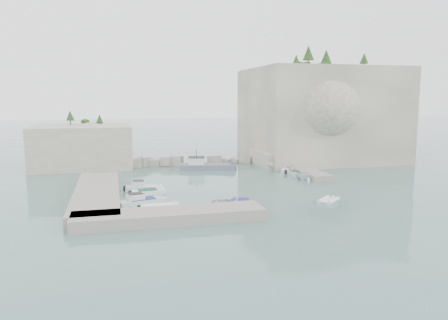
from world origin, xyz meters
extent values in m
plane|color=slate|center=(0.00, 0.00, 0.00)|extent=(400.00, 400.00, 0.00)
cube|color=beige|center=(23.00, 23.00, 8.50)|extent=(26.00, 22.00, 17.00)
cube|color=beige|center=(13.00, 18.00, 1.25)|extent=(8.00, 10.00, 2.50)
cube|color=beige|center=(-20.00, 25.00, 3.50)|extent=(16.00, 14.00, 7.00)
cube|color=#9E9689|center=(-17.00, -1.00, 0.55)|extent=(5.00, 24.00, 1.10)
cube|color=#9E9689|center=(-10.00, -12.50, 0.55)|extent=(18.00, 4.00, 1.10)
cube|color=#9E9689|center=(13.50, 10.00, 0.40)|extent=(3.00, 16.00, 0.80)
cube|color=beige|center=(-1.00, 22.00, 0.70)|extent=(28.00, 3.00, 1.40)
imported|color=silver|center=(-2.35, -8.83, 0.00)|extent=(6.60, 5.94, 1.12)
imported|color=white|center=(11.83, 4.11, 0.00)|extent=(4.41, 4.15, 1.85)
imported|color=white|center=(11.18, 12.82, 0.00)|extent=(4.98, 2.89, 1.81)
cylinder|color=white|center=(-2.35, -8.83, 2.66)|extent=(0.10, 0.10, 4.20)
cone|color=#1E4219|center=(18.00, 18.00, 19.27)|extent=(1.96, 1.96, 2.45)
cone|color=#1E4219|center=(26.00, 27.00, 19.60)|extent=(2.24, 2.24, 2.80)
cone|color=#1E4219|center=(30.00, 20.00, 18.82)|extent=(1.57, 1.57, 1.96)
cone|color=#1E4219|center=(21.00, 30.00, 19.08)|extent=(1.79, 1.79, 2.24)
cone|color=#1E4219|center=(-22.00, 27.00, 8.62)|extent=(1.40, 1.40, 1.75)
cone|color=#1E4219|center=(-17.00, 22.00, 8.30)|extent=(1.12, 1.12, 1.40)
camera|label=1|loc=(-14.94, -52.57, 11.59)|focal=35.00mm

